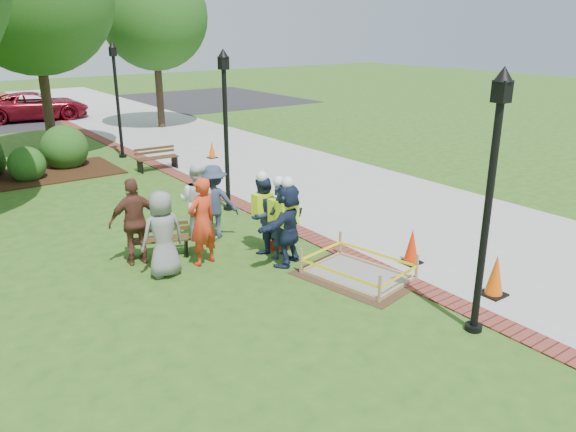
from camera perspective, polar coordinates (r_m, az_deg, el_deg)
ground at (r=11.01m, az=1.59°, el=-7.06°), size 100.00×100.00×0.00m
sidewalk at (r=21.53m, az=-4.17°, el=5.88°), size 6.00×60.00×0.02m
brick_edging at (r=20.05m, az=-12.08°, el=4.56°), size 0.50×60.00×0.03m
mulch_bed at (r=20.62m, az=-26.54°, el=3.38°), size 7.00×3.00×0.05m
parking_lot at (r=35.67m, az=-26.33°, el=9.15°), size 36.00×12.00×0.01m
wet_concrete_pad at (r=11.36m, az=7.12°, el=-5.05°), size 2.12×2.59×0.55m
bench_near at (r=12.56m, az=-12.92°, el=-3.07°), size 1.38×0.87×0.71m
bench_far at (r=20.18m, az=-13.12°, el=5.26°), size 1.47×0.57×0.78m
cone_front at (r=11.12m, az=20.31°, el=-5.77°), size 0.42×0.42×0.83m
cone_back at (r=12.11m, az=12.46°, el=-3.10°), size 0.40×0.40×0.78m
cone_far at (r=21.61m, az=-7.72°, el=6.66°), size 0.34×0.34×0.67m
toolbox at (r=12.73m, az=-0.86°, el=-2.88°), size 0.40×0.23×0.20m
lamp_near at (r=9.08m, az=19.87°, el=2.85°), size 0.28×0.28×4.26m
lamp_mid at (r=14.95m, az=-6.37°, el=9.75°), size 0.28×0.28×4.26m
lamp_far at (r=22.20m, az=-17.02°, el=11.99°), size 0.28×0.28×4.26m
tree_right at (r=28.55m, az=-13.46°, el=19.14°), size 5.00×5.00×7.73m
shrub_c at (r=20.31m, az=-24.81°, el=3.36°), size 1.19×1.19×1.19m
shrub_d at (r=21.63m, az=-21.53°, el=4.65°), size 1.62×1.62×1.62m
casual_person_a at (r=11.38m, az=-12.61°, el=-1.81°), size 0.57×0.37×1.76m
casual_person_b at (r=11.77m, az=-8.70°, el=-0.57°), size 0.68×0.52×1.88m
casual_person_c at (r=13.19m, az=-9.16°, el=1.44°), size 0.66×0.70×1.84m
casual_person_d at (r=12.09m, az=-15.24°, el=-0.58°), size 0.65×0.47×1.86m
casual_person_e at (r=13.29m, az=-7.52°, el=1.44°), size 0.66×0.63×1.75m
hivis_worker_a at (r=11.63m, az=-0.06°, el=-0.57°), size 0.66×0.57×1.91m
hivis_worker_b at (r=11.99m, az=-0.91°, el=-0.14°), size 0.63×0.53×1.83m
hivis_worker_c at (r=12.30m, az=-2.61°, el=0.38°), size 0.65×0.57×1.85m
parked_car_c at (r=33.35m, az=-24.11°, el=8.90°), size 2.84×5.19×1.61m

